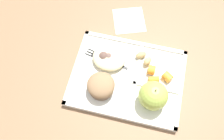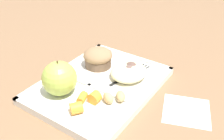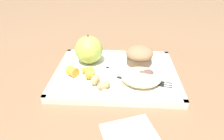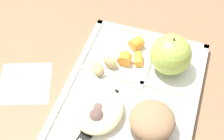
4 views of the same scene
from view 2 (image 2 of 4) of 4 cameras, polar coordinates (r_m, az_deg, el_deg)
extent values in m
plane|color=#846042|center=(0.68, -2.63, -3.94)|extent=(6.00, 6.00, 0.00)
cube|color=silver|center=(0.68, -2.64, -3.46)|extent=(0.34, 0.26, 0.01)
cube|color=silver|center=(0.62, 6.69, -6.46)|extent=(0.34, 0.01, 0.01)
cube|color=silver|center=(0.74, -10.42, 0.37)|extent=(0.34, 0.01, 0.01)
cube|color=silver|center=(0.58, -12.48, -10.48)|extent=(0.01, 0.26, 0.01)
cube|color=silver|center=(0.79, 4.41, 2.93)|extent=(0.01, 0.26, 0.01)
cube|color=silver|center=(0.66, -3.95, -3.80)|extent=(0.01, 0.24, 0.01)
cube|color=silver|center=(0.63, -8.39, -6.00)|extent=(0.15, 0.01, 0.01)
sphere|color=#A8C14C|center=(0.63, -11.39, -1.80)|extent=(0.08, 0.08, 0.08)
cylinder|color=#4C381E|center=(0.61, -11.82, 1.53)|extent=(0.00, 0.00, 0.01)
cylinder|color=brown|center=(0.74, -3.05, 1.77)|extent=(0.08, 0.08, 0.03)
ellipsoid|color=#93704C|center=(0.73, -3.10, 3.24)|extent=(0.08, 0.08, 0.04)
cylinder|color=orange|center=(0.62, -6.51, -6.04)|extent=(0.03, 0.03, 0.02)
cylinder|color=orange|center=(0.58, -7.77, -8.22)|extent=(0.04, 0.04, 0.03)
cylinder|color=orange|center=(0.61, -3.81, -6.02)|extent=(0.02, 0.03, 0.03)
ellipsoid|color=tan|center=(0.61, -0.80, -6.12)|extent=(0.03, 0.04, 0.03)
ellipsoid|color=tan|center=(0.61, 1.88, -5.75)|extent=(0.04, 0.04, 0.02)
ellipsoid|color=beige|center=(0.69, 3.67, -0.42)|extent=(0.10, 0.09, 0.03)
sphere|color=brown|center=(0.69, 3.71, -0.25)|extent=(0.03, 0.03, 0.03)
sphere|color=brown|center=(0.71, 4.17, 0.42)|extent=(0.04, 0.04, 0.04)
cube|color=black|center=(0.69, 2.28, -1.91)|extent=(0.09, 0.03, 0.00)
cube|color=black|center=(0.73, 5.71, 0.01)|extent=(0.04, 0.03, 0.00)
cylinder|color=black|center=(0.74, 7.65, 0.49)|extent=(0.02, 0.01, 0.00)
cylinder|color=black|center=(0.75, 7.08, 0.78)|extent=(0.02, 0.01, 0.00)
cylinder|color=black|center=(0.75, 6.52, 1.06)|extent=(0.02, 0.01, 0.00)
cube|color=white|center=(0.64, 15.92, -8.54)|extent=(0.14, 0.14, 0.00)
camera|label=1|loc=(0.81, -33.99, 50.83)|focal=39.12mm
camera|label=3|loc=(0.49, 51.40, 9.30)|focal=31.66mm
camera|label=4|loc=(0.91, 8.90, 41.33)|focal=52.11mm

